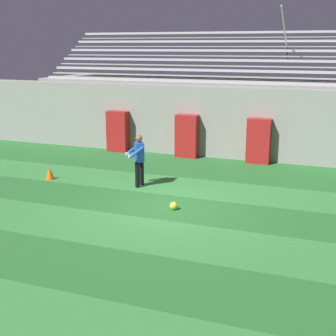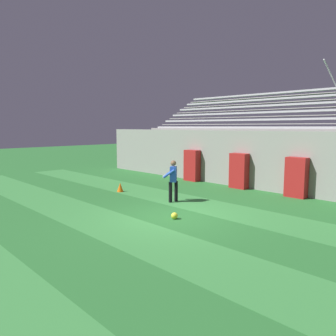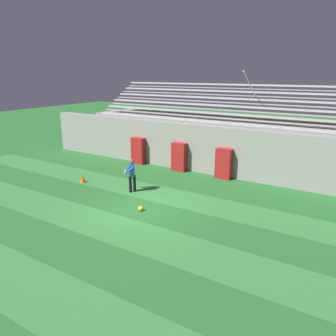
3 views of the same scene
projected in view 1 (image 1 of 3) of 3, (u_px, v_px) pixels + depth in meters
name	position (u px, v px, depth m)	size (l,w,h in m)	color
ground_plane	(169.00, 207.00, 13.02)	(80.00, 80.00, 0.00)	#286B2D
turf_stripe_near	(40.00, 323.00, 7.58)	(28.00, 2.00, 0.01)	#38843D
turf_stripe_mid	(140.00, 233.00, 11.21)	(28.00, 2.00, 0.01)	#38843D
turf_stripe_far	(191.00, 187.00, 14.83)	(28.00, 2.00, 0.01)	#38843D
back_wall	(225.00, 123.00, 18.56)	(24.00, 0.60, 2.80)	#999691
padding_pillar_gate_left	(187.00, 136.00, 18.68)	(0.88, 0.44, 1.71)	#B21E1E
padding_pillar_gate_right	(259.00, 141.00, 17.71)	(0.88, 0.44, 1.71)	#B21E1E
padding_pillar_far_left	(118.00, 131.00, 19.71)	(0.88, 0.44, 1.71)	#B21E1E
bleacher_stand	(240.00, 111.00, 20.97)	(18.00, 4.75, 5.83)	#999691
goalkeeper	(139.00, 157.00, 14.73)	(0.73, 0.74, 1.67)	black
soccer_ball	(174.00, 206.00, 12.80)	(0.22, 0.22, 0.22)	yellow
traffic_cone	(50.00, 173.00, 15.70)	(0.30, 0.30, 0.42)	orange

